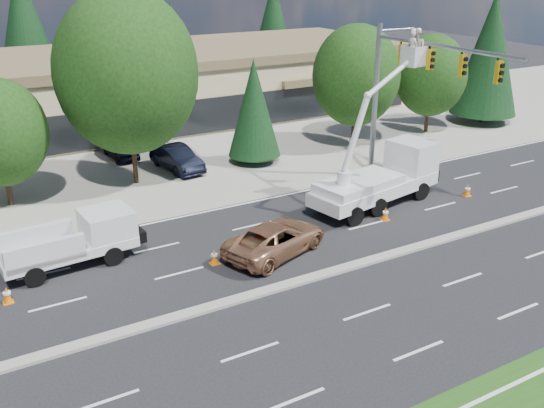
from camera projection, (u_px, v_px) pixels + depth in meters
ground at (320, 276)px, 25.40m from camera, size 140.00×140.00×0.00m
concrete_apron at (156, 153)px, 41.46m from camera, size 140.00×22.00×0.01m
road_median at (320, 275)px, 25.38m from camera, size 120.00×0.55×0.12m
strip_mall at (110, 87)px, 48.41m from camera, size 50.40×15.40×5.50m
tree_front_d at (127, 73)px, 33.62m from camera, size 8.01×8.01×11.11m
tree_front_e at (254, 108)px, 38.41m from camera, size 3.39×3.39×6.67m
tree_front_f at (356, 76)px, 41.60m from camera, size 6.06×6.06×8.41m
tree_front_g at (431, 75)px, 45.07m from camera, size 5.30×5.30×7.35m
tree_front_h at (490, 53)px, 47.39m from camera, size 5.19×5.19×10.23m
tree_back_b at (25, 28)px, 54.83m from camera, size 6.17×6.17×12.17m
tree_back_c at (172, 40)px, 62.02m from camera, size 4.35×4.35×8.57m
tree_back_d at (273, 25)px, 67.20m from camera, size 5.28×5.28×10.40m
signal_mast at (402, 82)px, 33.41m from camera, size 2.76×10.16×9.00m
utility_pickup at (78, 245)px, 26.18m from camera, size 5.79×2.56×2.17m
bucket_truck at (386, 168)px, 32.48m from camera, size 8.28×3.81×9.09m
traffic_cone_a at (7, 295)px, 23.35m from camera, size 0.40×0.40×0.70m
traffic_cone_b at (214, 257)px, 26.34m from camera, size 0.40×0.40×0.70m
traffic_cone_c at (274, 231)px, 28.84m from camera, size 0.40×0.40×0.70m
traffic_cone_d at (385, 214)px, 30.77m from camera, size 0.40×0.40×0.70m
traffic_cone_e at (467, 190)px, 33.91m from camera, size 0.40×0.40×0.70m
minivan at (276, 239)px, 27.14m from camera, size 5.74×4.02×1.46m
parked_car_west at (120, 148)px, 40.37m from camera, size 1.74×4.01×1.35m
parked_car_east at (177, 158)px, 37.97m from camera, size 2.18×4.77×1.52m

